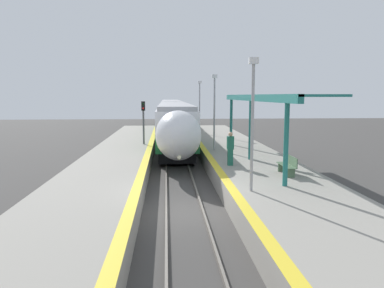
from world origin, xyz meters
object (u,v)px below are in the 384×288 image
train (173,117)px  lamppost_near (253,115)px  railway_signal (143,123)px  person_waiting (230,148)px  lamppost_mid (214,107)px  platform_bench (288,164)px  lamppost_far (200,103)px

train → lamppost_near: size_ratio=8.62×
railway_signal → person_waiting: bearing=-61.0°
person_waiting → lamppost_mid: 6.32m
person_waiting → lamppost_near: bearing=-91.0°
platform_bench → person_waiting: person_waiting is taller
train → person_waiting: size_ratio=24.61×
train → person_waiting: (2.67, -22.26, -0.39)m
lamppost_far → lamppost_near: bearing=-90.0°
platform_bench → lamppost_far: size_ratio=0.35×
platform_bench → lamppost_mid: 9.12m
person_waiting → railway_signal: bearing=119.0°
train → platform_bench: (4.99, -24.71, -0.84)m
railway_signal → lamppost_mid: bearing=-32.6°
train → lamppost_far: (2.58, -4.93, 1.61)m
platform_bench → lamppost_far: lamppost_far is taller
platform_bench → lamppost_near: size_ratio=0.35×
train → lamppost_near: bearing=-84.7°
person_waiting → lamppost_far: lamppost_far is taller
platform_bench → person_waiting: 3.40m
person_waiting → lamppost_mid: (-0.09, 5.99, 2.00)m
train → lamppost_near: (2.58, -27.61, 1.61)m
person_waiting → railway_signal: (-5.09, 9.19, 0.70)m
train → person_waiting: 22.43m
person_waiting → railway_signal: size_ratio=0.43×
train → railway_signal: (-2.42, -13.07, 0.31)m
train → lamppost_far: 5.79m
person_waiting → train: bearing=96.8°
lamppost_near → platform_bench: bearing=50.2°
platform_bench → railway_signal: railway_signal is taller
person_waiting → lamppost_near: lamppost_near is taller
train → platform_bench: 25.22m
lamppost_far → person_waiting: bearing=-89.7°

